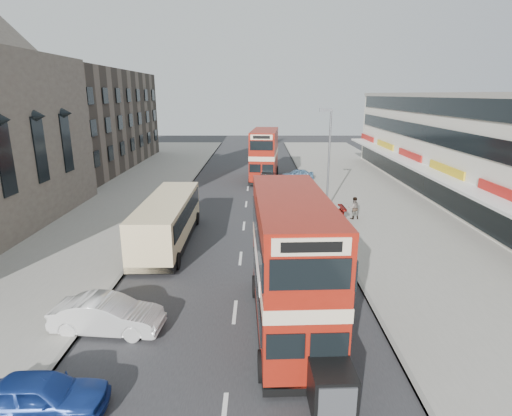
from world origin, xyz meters
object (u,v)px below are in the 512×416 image
(car_right_a, at_px, (312,215))
(pedestrian_near, at_px, (354,208))
(car_left_near, at_px, (40,396))
(bus_second, at_px, (264,155))
(car_left_front, at_px, (108,315))
(cyclist, at_px, (290,194))
(street_lamp, at_px, (328,152))
(coach, at_px, (168,220))
(car_right_b, at_px, (299,197))
(bus_main, at_px, (291,264))
(car_right_c, at_px, (297,175))

(car_right_a, relative_size, pedestrian_near, 2.75)
(car_left_near, height_order, pedestrian_near, pedestrian_near)
(bus_second, bearing_deg, car_left_front, 82.53)
(car_right_a, height_order, cyclist, cyclist)
(bus_second, bearing_deg, cyclist, 107.62)
(street_lamp, xyz_separation_m, coach, (-11.17, -7.57, -3.19))
(car_right_a, xyz_separation_m, car_right_b, (-0.38, 5.81, -0.11))
(street_lamp, distance_m, bus_second, 13.61)
(coach, height_order, car_right_a, coach)
(coach, height_order, pedestrian_near, coach)
(coach, height_order, cyclist, coach)
(bus_main, xyz_separation_m, car_right_c, (3.05, 29.52, -2.19))
(cyclist, bearing_deg, bus_second, 105.15)
(bus_main, height_order, bus_second, bus_main)
(car_left_front, height_order, pedestrian_near, pedestrian_near)
(coach, height_order, car_left_near, coach)
(coach, distance_m, car_right_c, 22.24)
(car_left_front, xyz_separation_m, cyclist, (8.80, 20.63, -0.10))
(street_lamp, distance_m, cyclist, 5.87)
(bus_main, height_order, car_right_b, bus_main)
(street_lamp, relative_size, car_left_near, 2.08)
(car_right_a, relative_size, car_right_c, 1.31)
(street_lamp, height_order, car_right_b, street_lamp)
(bus_main, bearing_deg, car_right_c, -98.48)
(car_left_front, xyz_separation_m, car_right_b, (9.56, 19.80, -0.15))
(car_right_c, distance_m, pedestrian_near, 15.22)
(bus_second, relative_size, car_right_a, 2.08)
(bus_second, distance_m, car_left_front, 30.87)
(street_lamp, bearing_deg, car_right_a, -113.99)
(car_left_front, relative_size, car_right_a, 0.93)
(coach, relative_size, car_left_front, 2.35)
(car_left_front, relative_size, car_right_b, 1.06)
(coach, xyz_separation_m, pedestrian_near, (12.81, 4.89, -0.59))
(coach, distance_m, car_left_near, 14.39)
(coach, bearing_deg, car_right_a, 22.51)
(car_left_near, xyz_separation_m, cyclist, (9.21, 25.06, -0.04))
(car_left_near, height_order, cyclist, cyclist)
(car_left_near, bearing_deg, car_right_a, -31.93)
(car_left_front, relative_size, cyclist, 2.27)
(car_right_c, xyz_separation_m, cyclist, (-1.52, -9.12, 0.01))
(cyclist, bearing_deg, pedestrian_near, -50.70)
(car_left_front, distance_m, car_right_a, 17.16)
(car_right_a, distance_m, car_right_b, 5.82)
(car_left_front, distance_m, car_right_c, 31.50)
(car_left_near, bearing_deg, car_right_b, -24.96)
(bus_second, xyz_separation_m, car_right_c, (3.62, -0.31, -2.16))
(car_right_a, distance_m, cyclist, 6.74)
(bus_second, distance_m, car_right_b, 10.88)
(street_lamp, height_order, car_left_front, street_lamp)
(coach, bearing_deg, car_left_near, -93.37)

